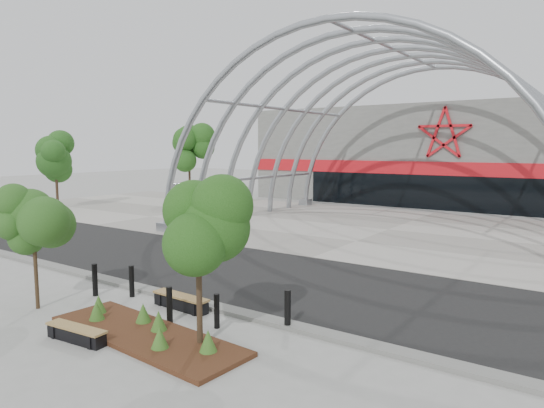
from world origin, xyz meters
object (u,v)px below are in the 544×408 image
bench_0 (76,334)px  bollard_2 (169,305)px  street_tree_1 (198,225)px  bench_1 (181,302)px  street_tree_0 (33,225)px

bench_0 → bollard_2: (0.94, 2.15, 0.32)m
street_tree_1 → bench_1: 3.94m
street_tree_1 → bench_1: (-2.34, 1.66, -2.70)m
bench_0 → bench_1: 3.16m
bench_1 → bollard_2: size_ratio=1.98×
street_tree_0 → bench_0: bearing=-14.1°
street_tree_1 → bench_1: street_tree_1 is taller
street_tree_1 → bollard_2: 3.04m
street_tree_0 → bench_0: street_tree_0 is taller
street_tree_0 → street_tree_1: size_ratio=0.85×
street_tree_0 → bench_0: 3.95m
street_tree_0 → street_tree_1: bearing=6.9°
street_tree_1 → bench_0: 4.09m
street_tree_1 → bench_0: street_tree_1 is taller
street_tree_0 → street_tree_1: 5.85m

